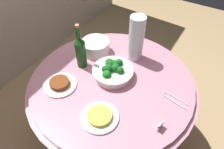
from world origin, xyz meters
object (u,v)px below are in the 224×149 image
Objects in this scene: food_plate_fried_egg at (100,117)px; label_placard_front at (161,126)px; broccoli_bowl at (113,70)px; serving_tongs at (174,99)px; food_plate_stir_fry at (60,84)px; decorative_fruit_vase at (136,41)px; wine_bottle at (81,51)px; plate_stack at (96,47)px.

food_plate_fried_egg is 4.00× the size of label_placard_front.
food_plate_fried_egg is 0.34m from label_placard_front.
broccoli_bowl reaches higher than serving_tongs.
food_plate_stir_fry is at bearing 94.20° from label_placard_front.
decorative_fruit_vase is 6.18× the size of label_placard_front.
decorative_fruit_vase is at bearing -45.64° from wine_bottle.
food_plate_stir_fry is (-0.41, 0.00, -0.03)m from plate_stack.
broccoli_bowl reaches higher than plate_stack.
decorative_fruit_vase is at bearing 40.51° from label_placard_front.
decorative_fruit_vase is (0.10, -0.28, 0.10)m from plate_stack.
label_placard_front is at bearing -139.49° from decorative_fruit_vase.
decorative_fruit_vase is at bearing 7.54° from food_plate_fried_egg.
decorative_fruit_vase is at bearing 59.82° from serving_tongs.
food_plate_stir_fry is at bearing 112.55° from serving_tongs.
serving_tongs is 0.76× the size of food_plate_stir_fry.
wine_bottle is 0.71m from label_placard_front.
wine_bottle reaches higher than label_placard_front.
serving_tongs is (0.02, -0.44, -0.04)m from broccoli_bowl.
broccoli_bowl reaches higher than food_plate_fried_egg.
decorative_fruit_vase is at bearing -29.04° from food_plate_stir_fry.
plate_stack reaches higher than label_placard_front.
plate_stack is (0.15, 0.24, 0.00)m from broccoli_bowl.
label_placard_front reaches higher than food_plate_stir_fry.
decorative_fruit_vase is (0.25, -0.04, 0.10)m from broccoli_bowl.
broccoli_bowl is 0.27m from decorative_fruit_vase.
food_plate_stir_fry is (-0.28, 0.68, 0.01)m from serving_tongs.
broccoli_bowl is 1.27× the size of food_plate_fried_egg.
label_placard_front is (-0.23, 0.00, 0.03)m from serving_tongs.
serving_tongs is 0.74m from food_plate_stir_fry.
food_plate_fried_egg is 0.37m from food_plate_stir_fry.
broccoli_bowl is 0.29m from plate_stack.
food_plate_fried_egg is at bearing -172.46° from decorative_fruit_vase.
broccoli_bowl is 0.44m from serving_tongs.
food_plate_fried_egg is at bearing -130.37° from wine_bottle.
decorative_fruit_vase reaches higher than wine_bottle.
label_placard_front is at bearing -105.47° from wine_bottle.
plate_stack reaches higher than serving_tongs.
serving_tongs is (-0.23, -0.40, -0.14)m from decorative_fruit_vase.
plate_stack is 0.77m from label_placard_front.
food_plate_stir_fry reaches higher than food_plate_fried_egg.
label_placard_front reaches higher than serving_tongs.
food_plate_fried_egg is at bearing -143.10° from plate_stack.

